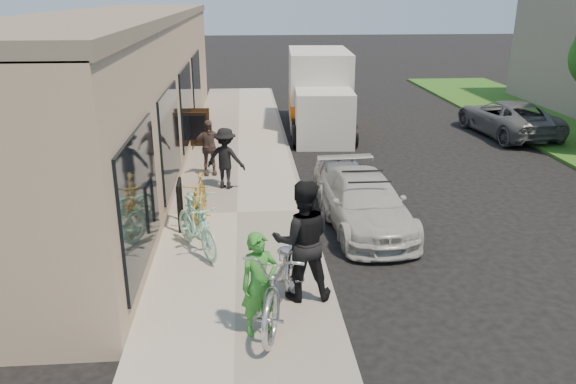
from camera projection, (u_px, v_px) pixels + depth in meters
name	position (u px, v px, depth m)	size (l,w,h in m)	color
ground	(351.00, 280.00, 9.75)	(120.00, 120.00, 0.00)	black
sidewalk	(237.00, 215.00, 12.40)	(3.00, 34.00, 0.15)	#A7A197
curb	(307.00, 214.00, 12.52)	(0.12, 34.00, 0.13)	gray
storefront	(124.00, 88.00, 16.16)	(3.60, 20.00, 4.22)	tan
bike_rack	(180.00, 199.00, 11.43)	(0.09, 0.70, 0.98)	black
sandwich_board	(198.00, 128.00, 17.58)	(0.72, 0.73, 1.12)	#301D0D
sedan_white	(364.00, 202.00, 11.82)	(1.78, 3.91, 1.15)	beige
sedan_silver	(343.00, 183.00, 13.11)	(1.22, 3.03, 1.03)	#A7A7AD
moving_truck	(320.00, 95.00, 20.20)	(2.44, 5.74, 2.77)	beige
far_car_gray	(507.00, 118.00, 19.50)	(2.04, 4.43, 1.23)	#505255
tandem_bike	(283.00, 278.00, 8.20)	(0.83, 2.38, 1.25)	#B9B9BB
woman_rider	(259.00, 284.00, 7.77)	(0.56, 0.36, 1.52)	#33882D
man_standing	(302.00, 240.00, 8.63)	(0.94, 0.74, 1.94)	black
cruiser_bike_a	(197.00, 227.00, 10.32)	(0.48, 1.69, 1.02)	#95DEC2
cruiser_bike_b	(196.00, 207.00, 11.46)	(0.58, 1.67, 0.88)	#95DEC2
cruiser_bike_c	(199.00, 201.00, 11.56)	(0.49, 1.72, 1.03)	gold
bystander_a	(226.00, 158.00, 13.69)	(0.97, 0.56, 1.51)	black
bystander_b	(209.00, 148.00, 14.70)	(0.87, 0.36, 1.48)	brown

